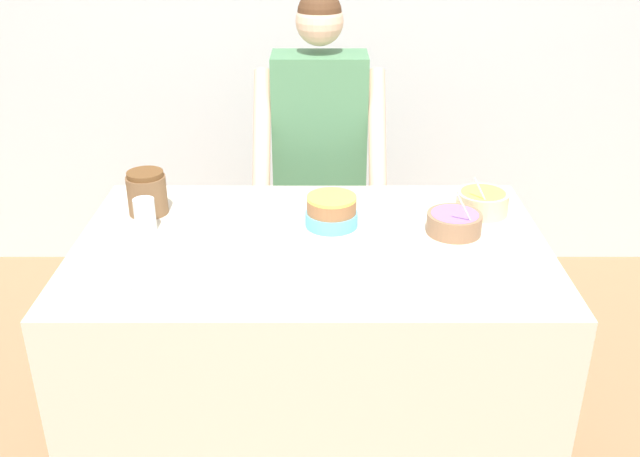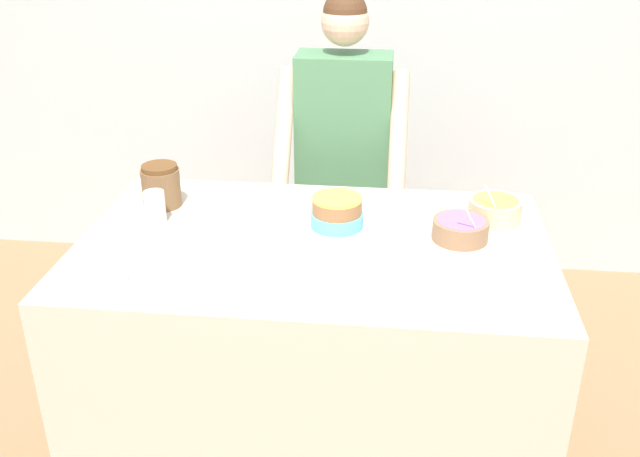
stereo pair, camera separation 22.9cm
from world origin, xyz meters
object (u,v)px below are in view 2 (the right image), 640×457
at_px(frosting_bowl_purple, 460,229).
at_px(frosting_bowl_yellow, 495,209).
at_px(person_baker, 343,147).
at_px(cake, 337,216).
at_px(ceramic_plate, 91,280).
at_px(drinking_glass, 155,207).
at_px(stoneware_jar, 161,186).

distance_m(frosting_bowl_purple, frosting_bowl_yellow, 0.21).
bearing_deg(person_baker, frosting_bowl_purple, -59.82).
xyz_separation_m(person_baker, frosting_bowl_yellow, (0.59, -0.62, 0.01)).
distance_m(cake, frosting_bowl_yellow, 0.56).
distance_m(cake, ceramic_plate, 0.83).
bearing_deg(frosting_bowl_yellow, ceramic_plate, -155.17).
bearing_deg(frosting_bowl_yellow, frosting_bowl_purple, -128.10).
bearing_deg(cake, ceramic_plate, -147.34).
relative_size(frosting_bowl_purple, drinking_glass, 1.61).
xyz_separation_m(person_baker, drinking_glass, (-0.59, -0.77, 0.02)).
relative_size(frosting_bowl_purple, ceramic_plate, 0.85).
distance_m(frosting_bowl_yellow, ceramic_plate, 1.37).
xyz_separation_m(cake, ceramic_plate, (-0.70, -0.45, -0.04)).
xyz_separation_m(ceramic_plate, stoneware_jar, (0.04, 0.57, 0.07)).
bearing_deg(ceramic_plate, cake, 32.66).
height_order(person_baker, stoneware_jar, person_baker).
height_order(cake, ceramic_plate, cake).
relative_size(frosting_bowl_yellow, ceramic_plate, 0.84).
bearing_deg(drinking_glass, person_baker, 52.27).
height_order(frosting_bowl_yellow, drinking_glass, frosting_bowl_yellow).
distance_m(cake, stoneware_jar, 0.67).
bearing_deg(cake, frosting_bowl_purple, -5.02).
bearing_deg(person_baker, frosting_bowl_yellow, -46.72).
bearing_deg(drinking_glass, frosting_bowl_yellow, 7.05).
height_order(cake, frosting_bowl_yellow, frosting_bowl_yellow).
bearing_deg(frosting_bowl_purple, frosting_bowl_yellow, 51.90).
height_order(person_baker, frosting_bowl_yellow, person_baker).
height_order(frosting_bowl_purple, ceramic_plate, frosting_bowl_purple).
bearing_deg(stoneware_jar, frosting_bowl_purple, -8.66).
bearing_deg(stoneware_jar, cake, -10.92).
bearing_deg(frosting_bowl_purple, cake, 174.98).
bearing_deg(frosting_bowl_yellow, person_baker, 133.28).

